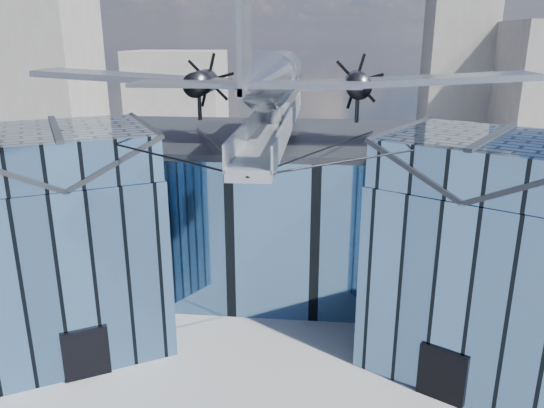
# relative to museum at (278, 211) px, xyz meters

# --- Properties ---
(ground_plane) EXTENTS (120.00, 120.00, 0.00)m
(ground_plane) POSITION_rel_museum_xyz_m (-0.00, -5.82, -5.54)
(ground_plane) COLOR gray
(museum) EXTENTS (32.88, 24.50, 17.60)m
(museum) POSITION_rel_museum_xyz_m (0.00, 0.00, 0.00)
(museum) COLOR #4B7199
(museum) RESTS_ON ground
(bg_towers) EXTENTS (77.00, 24.50, 26.00)m
(bg_towers) POSITION_rel_museum_xyz_m (1.45, 44.67, 4.47)
(bg_towers) COLOR gray
(bg_towers) RESTS_ON ground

